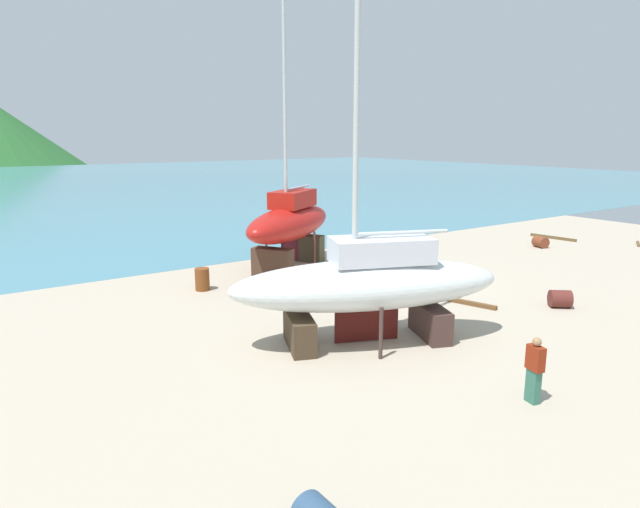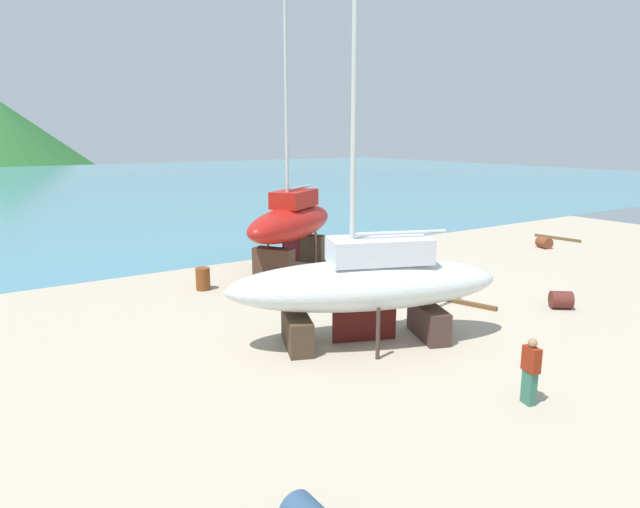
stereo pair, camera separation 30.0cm
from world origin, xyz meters
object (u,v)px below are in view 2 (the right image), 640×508
Objects in this scene: barrel_rust_far at (544,243)px; barrel_by_slipway at (561,300)px; barrel_tipped_center at (203,279)px; sailboat_large_starboard at (366,283)px; sailboat_mid_port at (291,224)px; worker at (530,370)px.

barrel_by_slipway is at bearing -142.81° from barrel_rust_far.
barrel_tipped_center is (-19.82, 2.67, 0.15)m from barrel_rust_far.
sailboat_large_starboard is at bearing 170.45° from barrel_by_slipway.
sailboat_mid_port reaches higher than barrel_rust_far.
worker reaches higher than barrel_tipped_center.
worker is at bearing 119.80° from sailboat_large_starboard.
barrel_rust_far is at bearing 37.19° from barrel_by_slipway.
worker reaches higher than barrel_by_slipway.
sailboat_mid_port is 13.33× the size of barrel_tipped_center.
barrel_tipped_center is at bearing 172.34° from barrel_rust_far.
barrel_tipped_center reaches higher than barrel_by_slipway.
barrel_by_slipway is 14.27m from barrel_tipped_center.
sailboat_large_starboard is 8.64× the size of worker.
sailboat_large_starboard is 19.16× the size of barrel_by_slipway.
barrel_tipped_center reaches higher than barrel_rust_far.
barrel_by_slipway is (8.29, -1.39, -1.59)m from sailboat_large_starboard.
sailboat_mid_port reaches higher than worker.
sailboat_mid_port reaches higher than barrel_tipped_center.
sailboat_large_starboard is 8.55m from barrel_by_slipway.
barrel_by_slipway reaches higher than barrel_rust_far.
sailboat_mid_port is 15.35m from barrel_rust_far.
barrel_rust_far is at bearing 47.62° from worker.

